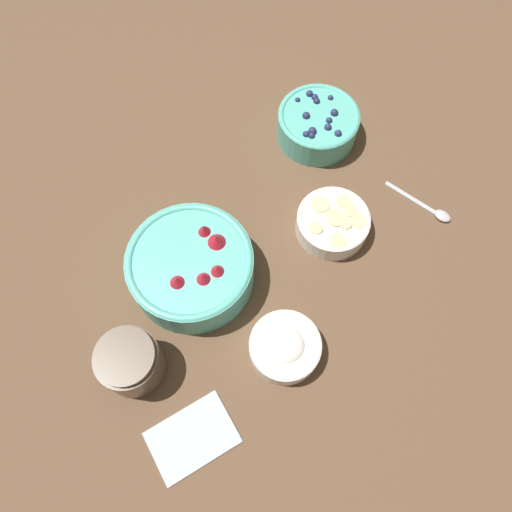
{
  "coord_description": "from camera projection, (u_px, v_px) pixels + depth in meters",
  "views": [
    {
      "loc": [
        0.18,
        0.31,
        0.82
      ],
      "look_at": [
        0.0,
        0.01,
        0.04
      ],
      "focal_mm": 35.0,
      "sensor_mm": 36.0,
      "label": 1
    }
  ],
  "objects": [
    {
      "name": "napkin",
      "position": [
        192.0,
        437.0,
        0.77
      ],
      "size": [
        0.13,
        0.09,
        0.01
      ],
      "color": "#B2BCC6",
      "rests_on": "ground_plane"
    },
    {
      "name": "bowl_bananas",
      "position": [
        333.0,
        222.0,
        0.9
      ],
      "size": [
        0.13,
        0.13,
        0.05
      ],
      "color": "white",
      "rests_on": "ground_plane"
    },
    {
      "name": "bowl_cream",
      "position": [
        285.0,
        347.0,
        0.81
      ],
      "size": [
        0.12,
        0.12,
        0.05
      ],
      "color": "white",
      "rests_on": "ground_plane"
    },
    {
      "name": "ground_plane",
      "position": [
        255.0,
        259.0,
        0.9
      ],
      "size": [
        4.0,
        4.0,
        0.0
      ],
      "primitive_type": "plane",
      "color": "brown"
    },
    {
      "name": "bowl_strawberries",
      "position": [
        191.0,
        266.0,
        0.84
      ],
      "size": [
        0.21,
        0.21,
        0.1
      ],
      "color": "#56B7A8",
      "rests_on": "ground_plane"
    },
    {
      "name": "spoon",
      "position": [
        430.0,
        209.0,
        0.93
      ],
      "size": [
        0.07,
        0.13,
        0.01
      ],
      "color": "#B2B2B7",
      "rests_on": "ground_plane"
    },
    {
      "name": "jar_chocolate",
      "position": [
        131.0,
        362.0,
        0.78
      ],
      "size": [
        0.1,
        0.1,
        0.09
      ],
      "color": "brown",
      "rests_on": "ground_plane"
    },
    {
      "name": "bowl_blueberries",
      "position": [
        318.0,
        123.0,
        0.97
      ],
      "size": [
        0.16,
        0.16,
        0.07
      ],
      "color": "#56B7A8",
      "rests_on": "ground_plane"
    }
  ]
}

